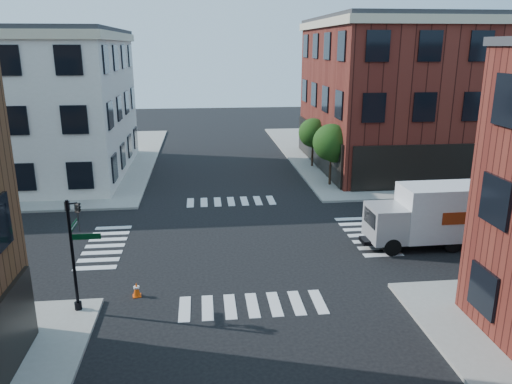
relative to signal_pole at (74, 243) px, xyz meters
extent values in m
plane|color=black|center=(6.72, 6.68, -2.86)|extent=(120.00, 120.00, 0.00)
cube|color=gray|center=(27.72, 27.68, -2.78)|extent=(30.00, 30.00, 0.15)
cube|color=#4E1913|center=(27.22, 22.68, 3.14)|extent=(25.00, 16.00, 12.00)
cylinder|color=black|center=(14.22, 16.68, -1.97)|extent=(0.18, 0.18, 1.47)
cylinder|color=black|center=(14.22, 16.68, -1.24)|extent=(0.12, 0.12, 1.47)
sphere|color=#15340E|center=(14.22, 16.68, 0.44)|extent=(2.69, 2.69, 2.69)
sphere|color=#15340E|center=(14.47, 16.58, -0.10)|extent=(1.85, 1.85, 1.85)
cylinder|color=black|center=(14.22, 22.68, -2.04)|extent=(0.18, 0.18, 1.33)
cylinder|color=black|center=(14.22, 22.68, -1.38)|extent=(0.12, 0.12, 1.33)
sphere|color=#15340E|center=(14.22, 22.68, 0.14)|extent=(2.43, 2.43, 2.43)
sphere|color=#15340E|center=(14.47, 22.58, -0.35)|extent=(1.67, 1.67, 1.67)
cylinder|color=black|center=(-0.08, -0.12, -0.56)|extent=(0.12, 0.12, 4.60)
cylinder|color=black|center=(-0.08, -0.12, -2.56)|extent=(0.28, 0.28, 0.30)
cube|color=#053819|center=(0.47, -0.12, 0.29)|extent=(1.10, 0.03, 0.22)
cube|color=#053819|center=(-0.08, 0.43, 0.54)|extent=(0.03, 1.10, 0.22)
imported|color=black|center=(0.27, -0.02, 1.04)|extent=(0.22, 0.18, 1.10)
imported|color=black|center=(-0.18, 0.23, 1.04)|extent=(0.18, 0.22, 1.10)
cube|color=silver|center=(17.46, 4.89, -0.99)|extent=(5.18, 2.30, 2.75)
cube|color=maroon|center=(17.48, 3.77, -0.99)|extent=(1.95, 0.07, 0.62)
cube|color=maroon|center=(17.44, 6.02, -0.99)|extent=(1.95, 0.07, 0.62)
cube|color=#A3A2A5|center=(14.09, 4.84, -1.48)|extent=(1.81, 2.16, 1.77)
cube|color=black|center=(13.24, 4.82, -1.17)|extent=(0.12, 1.69, 0.80)
cube|color=black|center=(16.39, 4.88, -2.41)|extent=(7.11, 1.01, 0.22)
cylinder|color=black|center=(14.10, 3.91, -2.41)|extent=(0.89, 0.33, 0.89)
cylinder|color=black|center=(14.07, 5.77, -2.41)|extent=(0.89, 0.33, 0.89)
cylinder|color=black|center=(17.29, 3.96, -2.41)|extent=(0.89, 0.33, 0.89)
cylinder|color=black|center=(17.26, 5.82, -2.41)|extent=(0.89, 0.33, 0.89)
cylinder|color=black|center=(19.42, 4.00, -2.41)|extent=(0.89, 0.33, 0.89)
cylinder|color=black|center=(19.39, 5.86, -2.41)|extent=(0.89, 0.33, 0.89)
cube|color=#F04F0A|center=(2.02, 0.98, -2.84)|extent=(0.39, 0.39, 0.04)
cone|color=#F04F0A|center=(2.02, 0.98, -2.54)|extent=(0.37, 0.37, 0.63)
cylinder|color=white|center=(2.02, 0.98, -2.45)|extent=(0.24, 0.24, 0.07)
camera|label=1|loc=(4.90, -18.13, 7.14)|focal=35.00mm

